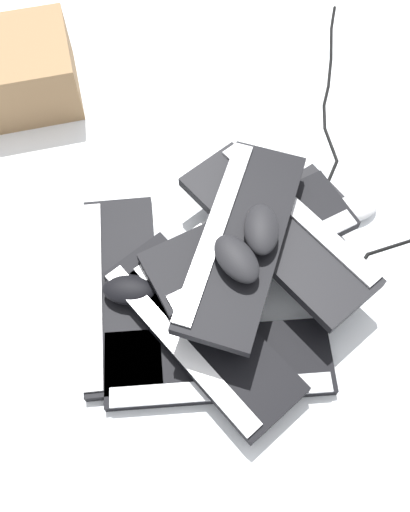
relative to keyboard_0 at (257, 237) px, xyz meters
name	(u,v)px	position (x,y,z in m)	size (l,w,h in m)	color
ground_plane	(206,258)	(-0.10, 0.07, -0.01)	(3.20, 3.20, 0.00)	silver
keyboard_0	(257,237)	(0.00, 0.00, 0.00)	(0.46, 0.30, 0.03)	black
keyboard_1	(119,291)	(-0.27, 0.17, 0.00)	(0.44, 0.39, 0.03)	black
keyboard_2	(219,365)	(-0.29, -0.08, 0.00)	(0.39, 0.44, 0.03)	black
keyboard_3	(235,241)	(-0.05, 0.03, 0.03)	(0.46, 0.28, 0.03)	black
keyboard_4	(251,242)	(-0.05, -0.01, 0.06)	(0.46, 0.34, 0.03)	black
keyboard_5	(278,229)	(-0.01, -0.05, 0.09)	(0.27, 0.46, 0.03)	black
keyboard_6	(200,331)	(-0.26, -0.02, 0.03)	(0.26, 0.46, 0.03)	black
keyboard_7	(241,239)	(-0.09, 0.00, 0.12)	(0.46, 0.26, 0.03)	black
mouse_0	(130,290)	(-0.26, 0.14, 0.04)	(0.11, 0.07, 0.04)	black
mouse_1	(237,259)	(-0.14, -0.03, 0.16)	(0.11, 0.07, 0.04)	black
mouse_2	(354,208)	(0.18, -0.14, 0.01)	(0.11, 0.07, 0.04)	silver
mouse_3	(261,229)	(-0.07, -0.03, 0.16)	(0.11, 0.07, 0.04)	black
mouse_4	(200,300)	(-0.22, 0.01, 0.07)	(0.11, 0.07, 0.04)	silver
cable_0	(330,88)	(0.49, 0.07, -0.01)	(0.56, 0.27, 0.01)	black
cardboard_box	(18,71)	(0.05, 0.71, 0.06)	(0.27, 0.24, 0.15)	olive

